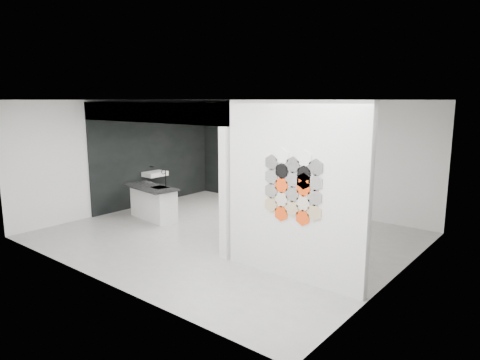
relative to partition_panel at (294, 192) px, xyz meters
The scene contains 17 objects.
floor 2.82m from the partition_panel, 155.80° to the left, with size 7.00×6.00×0.01m, color gray.
partition_panel is the anchor object (origin of this frame).
bay_clad_back 5.31m from the partition_panel, 131.60° to the left, with size 4.40×0.04×2.35m, color black.
bay_clad_left 6.04m from the partition_panel, 160.65° to the left, with size 0.04×4.00×2.35m, color black.
bulkhead 4.21m from the partition_panel, 150.43° to the left, with size 4.40×4.00×0.40m, color silver.
corner_column 1.42m from the partition_panel, behind, with size 0.16×0.16×2.35m, color silver.
fascia_beam 3.71m from the partition_panel, behind, with size 4.40×0.16×0.40m, color silver.
wall_basin 5.78m from the partition_panel, 161.77° to the left, with size 0.40×0.60×0.12m, color silver.
display_shelf 5.17m from the partition_panel, 131.55° to the left, with size 3.00×0.15×0.04m, color black.
kitchen_island 4.61m from the partition_panel, 169.08° to the left, with size 1.58×0.87×1.21m.
stockpot 5.83m from the partition_panel, 138.50° to the left, with size 0.19×0.19×0.16m, color black.
kettle 4.66m from the partition_panel, 123.91° to the left, with size 0.17×0.17×0.14m, color black.
glass_bowl 4.39m from the partition_panel, 118.23° to the left, with size 0.15×0.15×0.11m, color gray.
glass_vase 4.39m from the partition_panel, 118.23° to the left, with size 0.10×0.10×0.14m, color gray.
bottle_dark 5.24m from the partition_panel, 132.52° to the left, with size 0.06×0.06×0.15m, color black.
utensil_cup 5.61m from the partition_panel, 136.47° to the left, with size 0.09×0.09×0.11m, color black.
hex_tile_cluster 0.14m from the partition_panel, 68.73° to the right, with size 1.04×0.02×1.16m.
Camera 1 is at (5.64, -6.52, 2.80)m, focal length 32.00 mm.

